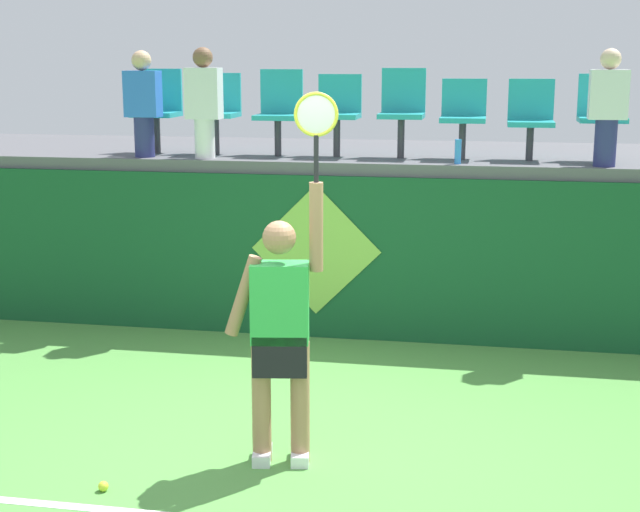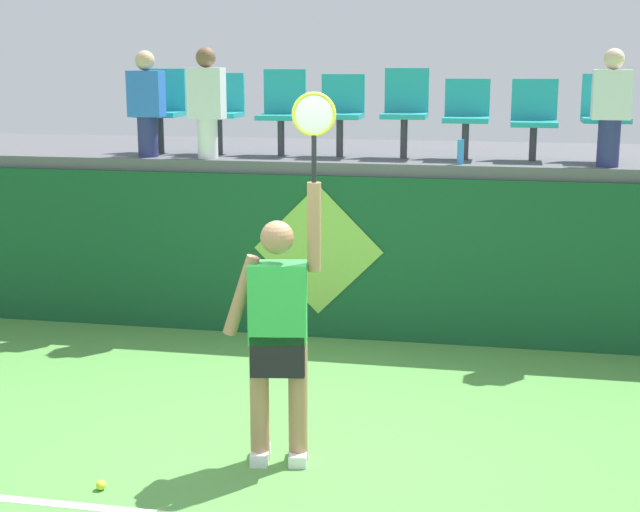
% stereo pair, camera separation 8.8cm
% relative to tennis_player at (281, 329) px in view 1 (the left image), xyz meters
% --- Properties ---
extents(ground_plane, '(40.00, 40.00, 0.00)m').
position_rel_tennis_player_xyz_m(ground_plane, '(0.11, 0.14, -0.94)').
color(ground_plane, '#519342').
extents(court_back_wall, '(12.55, 0.20, 1.60)m').
position_rel_tennis_player_xyz_m(court_back_wall, '(0.11, 2.95, -0.14)').
color(court_back_wall, '#144C28').
rests_on(court_back_wall, ground_plane).
extents(spectator_platform, '(12.55, 2.64, 0.12)m').
position_rel_tennis_player_xyz_m(spectator_platform, '(0.11, 4.22, 0.72)').
color(spectator_platform, '#56565B').
rests_on(spectator_platform, court_back_wall).
extents(tennis_player, '(0.75, 0.32, 2.48)m').
position_rel_tennis_player_xyz_m(tennis_player, '(0.00, 0.00, 0.00)').
color(tennis_player, white).
rests_on(tennis_player, ground_plane).
extents(tennis_ball, '(0.07, 0.07, 0.07)m').
position_rel_tennis_player_xyz_m(tennis_ball, '(-1.02, -0.65, -0.90)').
color(tennis_ball, '#D1E533').
rests_on(tennis_ball, ground_plane).
extents(water_bottle, '(0.06, 0.06, 0.23)m').
position_rel_tennis_player_xyz_m(water_bottle, '(1.01, 3.04, 0.89)').
color(water_bottle, '#338CE5').
rests_on(water_bottle, spectator_platform).
extents(stadium_chair_0, '(0.44, 0.42, 0.87)m').
position_rel_tennis_player_xyz_m(stadium_chair_0, '(-2.11, 3.54, 1.26)').
color(stadium_chair_0, '#38383D').
rests_on(stadium_chair_0, spectator_platform).
extents(stadium_chair_1, '(0.44, 0.42, 0.82)m').
position_rel_tennis_player_xyz_m(stadium_chair_1, '(-1.47, 3.54, 1.25)').
color(stadium_chair_1, '#38383D').
rests_on(stadium_chair_1, spectator_platform).
extents(stadium_chair_2, '(0.44, 0.42, 0.86)m').
position_rel_tennis_player_xyz_m(stadium_chair_2, '(-0.82, 3.54, 1.25)').
color(stadium_chair_2, '#38383D').
rests_on(stadium_chair_2, spectator_platform).
extents(stadium_chair_3, '(0.44, 0.42, 0.82)m').
position_rel_tennis_player_xyz_m(stadium_chair_3, '(-0.21, 3.53, 1.24)').
color(stadium_chair_3, '#38383D').
rests_on(stadium_chair_3, spectator_platform).
extents(stadium_chair_4, '(0.44, 0.42, 0.88)m').
position_rel_tennis_player_xyz_m(stadium_chair_4, '(0.44, 3.54, 1.27)').
color(stadium_chair_4, '#38383D').
rests_on(stadium_chair_4, spectator_platform).
extents(stadium_chair_5, '(0.44, 0.42, 0.78)m').
position_rel_tennis_player_xyz_m(stadium_chair_5, '(1.04, 3.53, 1.22)').
color(stadium_chair_5, '#38383D').
rests_on(stadium_chair_5, spectator_platform).
extents(stadium_chair_6, '(0.44, 0.42, 0.78)m').
position_rel_tennis_player_xyz_m(stadium_chair_6, '(1.69, 3.54, 1.20)').
color(stadium_chair_6, '#38383D').
rests_on(stadium_chair_6, spectator_platform).
extents(stadium_chair_7, '(0.44, 0.42, 0.83)m').
position_rel_tennis_player_xyz_m(stadium_chair_7, '(2.35, 3.54, 1.25)').
color(stadium_chair_7, '#38383D').
rests_on(stadium_chair_7, spectator_platform).
extents(spectator_0, '(0.34, 0.20, 1.06)m').
position_rel_tennis_player_xyz_m(spectator_0, '(2.35, 3.09, 1.33)').
color(spectator_0, navy).
rests_on(spectator_0, spectator_platform).
extents(spectator_1, '(0.34, 0.20, 1.08)m').
position_rel_tennis_player_xyz_m(spectator_1, '(-1.47, 3.08, 1.34)').
color(spectator_1, white).
rests_on(spectator_1, spectator_platform).
extents(spectator_2, '(0.34, 0.20, 1.05)m').
position_rel_tennis_player_xyz_m(spectator_2, '(-2.11, 3.11, 1.32)').
color(spectator_2, navy).
rests_on(spectator_2, spectator_platform).
extents(wall_signage_mount, '(1.27, 0.01, 1.51)m').
position_rel_tennis_player_xyz_m(wall_signage_mount, '(-0.31, 2.85, -0.94)').
color(wall_signage_mount, '#144C28').
rests_on(wall_signage_mount, ground_plane).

